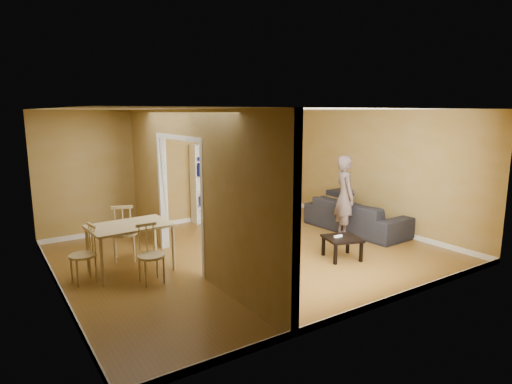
% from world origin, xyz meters
% --- Properties ---
extents(room_shell, '(6.50, 6.50, 6.50)m').
position_xyz_m(room_shell, '(0.00, 0.00, 1.30)').
color(room_shell, brown).
rests_on(room_shell, ground).
extents(partition, '(0.22, 5.50, 2.60)m').
position_xyz_m(partition, '(-1.20, 0.00, 1.30)').
color(partition, olive).
rests_on(partition, ground).
extents(wall_speaker, '(0.10, 0.10, 0.10)m').
position_xyz_m(wall_speaker, '(1.50, 2.69, 1.90)').
color(wall_speaker, black).
rests_on(wall_speaker, room_shell).
extents(sofa, '(2.39, 1.12, 0.89)m').
position_xyz_m(sofa, '(2.70, 0.07, 0.45)').
color(sofa, '#28282D').
rests_on(sofa, ground).
extents(person, '(0.89, 0.81, 2.00)m').
position_xyz_m(person, '(2.17, -0.11, 1.00)').
color(person, slate).
rests_on(person, ground).
extents(bookshelf, '(0.77, 0.34, 1.82)m').
position_xyz_m(bookshelf, '(0.40, 2.60, 0.91)').
color(bookshelf, white).
rests_on(bookshelf, ground).
extents(paper_box_navy_a, '(0.41, 0.27, 0.21)m').
position_xyz_m(paper_box_navy_a, '(0.43, 2.56, 0.49)').
color(paper_box_navy_a, navy).
rests_on(paper_box_navy_a, bookshelf).
extents(paper_box_navy_b, '(0.46, 0.30, 0.23)m').
position_xyz_m(paper_box_navy_b, '(0.41, 2.56, 1.21)').
color(paper_box_navy_b, navy).
rests_on(paper_box_navy_b, bookshelf).
extents(paper_box_navy_c, '(0.39, 0.26, 0.20)m').
position_xyz_m(paper_box_navy_c, '(0.40, 2.56, 1.40)').
color(paper_box_navy_c, navy).
rests_on(paper_box_navy_c, bookshelf).
extents(coffee_table, '(0.58, 0.58, 0.39)m').
position_xyz_m(coffee_table, '(1.18, -1.08, 0.33)').
color(coffee_table, black).
rests_on(coffee_table, ground).
extents(game_controller, '(0.17, 0.04, 0.03)m').
position_xyz_m(game_controller, '(1.13, -1.02, 0.41)').
color(game_controller, white).
rests_on(game_controller, coffee_table).
extents(dining_table, '(1.25, 0.84, 0.78)m').
position_xyz_m(dining_table, '(-2.12, 0.36, 0.70)').
color(dining_table, tan).
rests_on(dining_table, ground).
extents(chair_left, '(0.45, 0.45, 0.89)m').
position_xyz_m(chair_left, '(-2.86, 0.33, 0.44)').
color(chair_left, '#D9B781').
rests_on(chair_left, ground).
extents(chair_near, '(0.41, 0.41, 0.90)m').
position_xyz_m(chair_near, '(-2.01, -0.28, 0.45)').
color(chair_near, tan).
rests_on(chair_near, ground).
extents(chair_far, '(0.58, 0.58, 1.01)m').
position_xyz_m(chair_far, '(-2.04, 0.98, 0.51)').
color(chair_far, tan).
rests_on(chair_far, ground).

